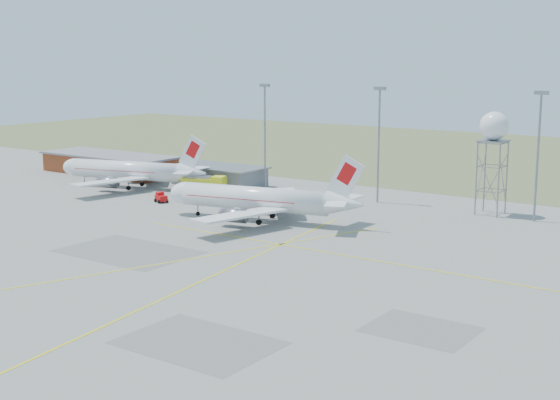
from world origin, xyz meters
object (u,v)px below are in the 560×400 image
Objects in this scene: airliner_main at (258,199)px; airliner_far at (129,171)px; radar_tower at (493,157)px; baggage_tug at (161,199)px; fire_truck at (205,185)px.

airliner_main is 1.03× the size of airliner_far.
baggage_tug is (-51.78, -23.77, -8.82)m from radar_tower.
radar_tower reaches higher than airliner_main.
radar_tower reaches higher than baggage_tug.
baggage_tug is (-0.15, -11.84, -0.92)m from fire_truck.
airliner_far is at bearing -27.15° from airliner_main.
radar_tower is at bearing -6.42° from fire_truck.
radar_tower is (28.04, 26.44, 6.04)m from airliner_main.
fire_truck is 11.88m from baggage_tug.
airliner_main is 12.15× the size of baggage_tug.
baggage_tug is at bearing -18.82° from airliner_main.
airliner_far reaches higher than fire_truck.
airliner_main is 24.06m from baggage_tug.
airliner_main is 3.75× the size of fire_truck.
airliner_far is 3.63× the size of fire_truck.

